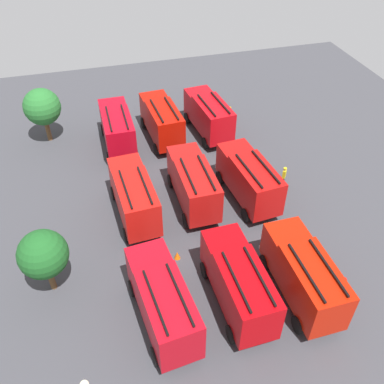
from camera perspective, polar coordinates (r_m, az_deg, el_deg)
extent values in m
plane|color=#38383D|center=(33.42, 0.00, -1.83)|extent=(56.83, 56.83, 0.00)
cube|color=#B71606|center=(28.20, 12.60, -7.10)|extent=(2.23, 2.52, 2.60)
cube|color=#8C9EAD|center=(28.60, 11.78, -5.20)|extent=(0.10, 2.13, 1.46)
cube|color=#B71606|center=(26.24, 16.00, -12.21)|extent=(4.83, 2.55, 2.90)
cube|color=black|center=(24.76, 15.26, -10.42)|extent=(4.32, 0.17, 0.12)
cube|color=black|center=(25.36, 18.01, -9.60)|extent=(4.32, 0.17, 0.12)
cube|color=silver|center=(29.73, 11.28, -6.98)|extent=(0.23, 2.38, 0.28)
cylinder|color=black|center=(29.03, 9.84, -9.43)|extent=(1.10, 0.36, 1.10)
cylinder|color=black|center=(29.92, 14.08, -8.32)|extent=(1.10, 0.36, 1.10)
cylinder|color=black|center=(26.58, 14.23, -17.08)|extent=(1.10, 0.36, 1.10)
cylinder|color=black|center=(27.55, 18.80, -15.53)|extent=(1.10, 0.36, 1.10)
cube|color=#AF0D0C|center=(34.69, 5.91, 4.22)|extent=(2.42, 2.69, 2.60)
cube|color=#8C9EAD|center=(35.27, 5.22, 5.57)|extent=(0.27, 2.12, 1.46)
cube|color=#AF0D0C|center=(32.19, 8.57, 0.97)|extent=(5.01, 2.93, 2.90)
cube|color=black|center=(30.94, 7.72, 2.93)|extent=(4.31, 0.52, 0.12)
cube|color=black|center=(31.52, 9.96, 3.45)|extent=(4.31, 0.52, 0.12)
cube|color=silver|center=(36.23, 4.98, 3.80)|extent=(0.42, 2.38, 0.28)
cylinder|color=black|center=(35.34, 3.85, 1.97)|extent=(1.13, 0.45, 1.10)
cylinder|color=black|center=(36.22, 7.33, 2.79)|extent=(1.13, 0.45, 1.10)
cylinder|color=black|center=(32.06, 7.35, -3.14)|extent=(1.13, 0.45, 1.10)
cylinder|color=black|center=(33.03, 11.08, -2.09)|extent=(1.13, 0.45, 1.10)
cube|color=#B70910|center=(42.80, 0.98, 11.97)|extent=(2.42, 2.69, 2.60)
cube|color=#8C9EAD|center=(43.51, 0.47, 12.95)|extent=(0.28, 2.12, 1.46)
cube|color=#B70910|center=(39.91, 2.85, 9.91)|extent=(5.01, 2.93, 2.90)
cube|color=black|center=(38.90, 1.97, 11.73)|extent=(4.31, 0.52, 0.12)
cube|color=black|center=(39.39, 3.86, 12.05)|extent=(4.31, 0.52, 0.12)
cube|color=silver|center=(44.33, 0.39, 11.36)|extent=(0.42, 2.38, 0.28)
cylinder|color=black|center=(43.35, -0.64, 10.02)|extent=(1.13, 0.45, 1.10)
cylinder|color=black|center=(44.11, 2.34, 10.57)|extent=(1.13, 0.45, 1.10)
cylinder|color=black|center=(39.47, 1.83, 6.66)|extent=(1.13, 0.45, 1.10)
cylinder|color=black|center=(40.31, 5.02, 7.30)|extent=(1.13, 0.45, 1.10)
cube|color=#B20509|center=(27.20, 4.38, -8.22)|extent=(2.27, 2.56, 2.60)
cube|color=#8C9EAD|center=(27.62, 3.66, -6.23)|extent=(0.14, 2.13, 1.46)
cube|color=#B20509|center=(25.10, 7.25, -13.69)|extent=(4.87, 2.63, 2.90)
cube|color=black|center=(23.66, 6.00, -11.89)|extent=(4.32, 0.24, 0.12)
cube|color=black|center=(24.07, 9.10, -11.05)|extent=(4.32, 0.24, 0.12)
cube|color=silver|center=(28.79, 3.43, -8.02)|extent=(0.27, 2.38, 0.28)
cylinder|color=black|center=(28.22, 1.76, -10.56)|extent=(1.11, 0.38, 1.10)
cylinder|color=black|center=(28.82, 6.36, -9.42)|extent=(1.11, 0.38, 1.10)
cylinder|color=black|center=(25.61, 5.39, -18.69)|extent=(1.11, 0.38, 1.10)
cylinder|color=black|center=(26.28, 10.50, -17.16)|extent=(1.11, 0.38, 1.10)
cube|color=#AA100E|center=(34.09, -0.96, 3.71)|extent=(2.21, 2.51, 2.60)
cube|color=#8C9EAD|center=(34.73, -1.42, 5.12)|extent=(0.09, 2.13, 1.46)
cube|color=#AA100E|center=(31.35, 0.69, 0.25)|extent=(4.81, 2.53, 2.90)
cube|color=black|center=(30.21, -0.54, 2.30)|extent=(4.32, 0.15, 0.12)
cube|color=black|center=(30.52, 1.95, 2.73)|extent=(4.32, 0.15, 0.12)
cube|color=silver|center=(35.71, -1.44, 3.34)|extent=(0.21, 2.38, 0.28)
cylinder|color=black|center=(34.97, -2.92, 1.54)|extent=(1.10, 0.36, 1.10)
cylinder|color=black|center=(35.44, 0.86, 2.20)|extent=(1.10, 0.36, 1.10)
cylinder|color=black|center=(31.39, -0.83, -3.86)|extent=(1.10, 0.36, 1.10)
cylinder|color=black|center=(31.91, 3.34, -3.04)|extent=(1.10, 0.36, 1.10)
cube|color=#A90E05|center=(42.09, -5.08, 11.30)|extent=(2.36, 2.64, 2.60)
cube|color=#8C9EAD|center=(42.84, -5.48, 12.30)|extent=(0.22, 2.13, 1.46)
cube|color=#A90E05|center=(39.07, -3.73, 9.15)|extent=(4.95, 2.81, 2.90)
cube|color=black|center=(38.14, -4.84, 10.98)|extent=(4.32, 0.40, 0.12)
cube|color=black|center=(38.45, -2.82, 11.34)|extent=(4.32, 0.40, 0.12)
cube|color=silver|center=(43.67, -5.41, 10.69)|extent=(0.36, 2.38, 0.28)
cylinder|color=black|center=(42.80, -6.60, 9.32)|extent=(1.12, 0.42, 1.10)
cylinder|color=black|center=(43.28, -3.48, 9.90)|extent=(1.12, 0.42, 1.10)
cylinder|color=black|center=(38.77, -4.83, 5.82)|extent=(1.12, 0.42, 1.10)
cylinder|color=black|center=(39.30, -1.44, 6.49)|extent=(1.12, 0.42, 1.10)
cube|color=#B20A15|center=(26.36, -5.72, -10.44)|extent=(2.45, 2.71, 2.60)
cube|color=#8C9EAD|center=(26.79, -6.42, -8.38)|extent=(0.30, 2.12, 1.46)
cube|color=#B20A15|center=(24.22, -3.23, -16.24)|extent=(5.03, 2.98, 2.90)
cube|color=black|center=(22.83, -5.06, -14.56)|extent=(4.31, 0.57, 0.12)
cube|color=black|center=(23.04, -1.71, -13.59)|extent=(4.31, 0.57, 0.12)
cube|color=silver|center=(28.00, -6.29, -10.14)|extent=(0.44, 2.38, 0.28)
cylinder|color=black|center=(27.56, -8.07, -12.82)|extent=(1.13, 0.46, 1.10)
cylinder|color=black|center=(27.88, -3.22, -11.49)|extent=(1.13, 0.46, 1.10)
cylinder|color=black|center=(24.93, -4.92, -21.35)|extent=(1.13, 0.46, 1.10)
cylinder|color=black|center=(25.27, 0.59, -19.67)|extent=(1.13, 0.46, 1.10)
cube|color=red|center=(33.26, -8.83, 2.09)|extent=(2.34, 2.63, 2.60)
cube|color=#8C9EAD|center=(33.90, -9.25, 3.55)|extent=(0.20, 2.13, 1.46)
cube|color=red|center=(30.49, -7.49, -1.54)|extent=(4.94, 2.78, 2.90)
cube|color=black|center=(29.40, -9.05, 0.46)|extent=(4.32, 0.37, 0.12)
cube|color=black|center=(29.56, -6.46, 1.01)|extent=(4.32, 0.37, 0.12)
cube|color=silver|center=(34.90, -9.05, 1.76)|extent=(0.34, 2.38, 0.28)
cylinder|color=black|center=(34.28, -10.59, -0.16)|extent=(1.12, 0.41, 1.10)
cylinder|color=black|center=(34.52, -6.70, 0.67)|extent=(1.12, 0.41, 1.10)
cylinder|color=black|center=(30.69, -8.90, -5.80)|extent=(1.12, 0.41, 1.10)
cylinder|color=black|center=(30.96, -4.56, -4.82)|extent=(1.12, 0.41, 1.10)
cube|color=#AA0716|center=(41.42, -10.59, 10.23)|extent=(2.21, 2.51, 2.60)
cube|color=#8C9EAD|center=(42.19, -10.82, 11.28)|extent=(0.09, 2.13, 1.46)
cube|color=#AA0716|center=(38.34, -9.93, 7.93)|extent=(4.81, 2.51, 2.90)
cube|color=black|center=(37.50, -11.26, 9.77)|extent=(4.32, 0.13, 0.12)
cube|color=black|center=(37.58, -9.16, 10.12)|extent=(4.32, 0.13, 0.12)
cube|color=silver|center=(43.03, -10.61, 9.67)|extent=(0.21, 2.38, 0.28)
cylinder|color=black|center=(42.33, -11.99, 8.27)|extent=(1.10, 0.35, 1.10)
cylinder|color=black|center=(42.45, -8.76, 8.82)|extent=(1.10, 0.35, 1.10)
cylinder|color=black|center=(38.22, -11.18, 4.55)|extent=(1.10, 0.35, 1.10)
cylinder|color=black|center=(38.36, -7.63, 5.16)|extent=(1.10, 0.35, 1.10)
cylinder|color=black|center=(27.41, 10.40, -14.24)|extent=(0.16, 0.16, 0.77)
cylinder|color=black|center=(27.49, 10.09, -13.96)|extent=(0.16, 0.16, 0.77)
cube|color=#B7140F|center=(26.87, 10.43, -13.20)|extent=(0.48, 0.37, 0.67)
sphere|color=#9E704C|center=(26.52, 10.54, -12.63)|extent=(0.22, 0.22, 0.22)
cylinder|color=#B7140F|center=(26.45, 10.57, -12.52)|extent=(0.27, 0.27, 0.07)
cylinder|color=black|center=(28.86, 19.55, -12.73)|extent=(0.16, 0.16, 0.85)
cylinder|color=black|center=(28.74, 19.23, -12.89)|extent=(0.16, 0.16, 0.85)
cube|color=#B7140F|center=(28.20, 19.75, -11.83)|extent=(0.30, 0.45, 0.74)
sphere|color=tan|center=(27.83, 19.97, -11.20)|extent=(0.24, 0.24, 0.24)
cylinder|color=#B7140F|center=(27.76, 20.02, -11.08)|extent=(0.30, 0.30, 0.07)
cylinder|color=black|center=(43.56, 4.91, 9.83)|extent=(0.16, 0.16, 0.83)
cylinder|color=black|center=(43.53, 5.18, 9.79)|extent=(0.16, 0.16, 0.83)
cube|color=orange|center=(43.16, 5.10, 10.69)|extent=(0.42, 0.48, 0.72)
sphere|color=brown|center=(42.93, 5.14, 11.24)|extent=(0.23, 0.23, 0.23)
cylinder|color=orange|center=(42.88, 5.15, 11.35)|extent=(0.29, 0.29, 0.07)
cylinder|color=black|center=(35.85, 12.22, 1.36)|extent=(0.16, 0.16, 0.82)
cylinder|color=black|center=(36.01, 12.31, 1.55)|extent=(0.16, 0.16, 0.82)
cube|color=gold|center=(35.46, 12.44, 2.43)|extent=(0.48, 0.46, 0.72)
sphere|color=beige|center=(35.18, 12.54, 3.03)|extent=(0.23, 0.23, 0.23)
cylinder|color=gold|center=(35.12, 12.57, 3.16)|extent=(0.29, 0.29, 0.07)
cylinder|color=black|center=(45.42, 3.52, 11.26)|extent=(0.16, 0.16, 0.81)
cylinder|color=black|center=(45.29, 3.71, 11.16)|extent=(0.16, 0.16, 0.81)
cube|color=black|center=(44.99, 3.65, 12.06)|extent=(0.48, 0.41, 0.71)
sphere|color=tan|center=(44.77, 3.68, 12.58)|extent=(0.23, 0.23, 0.23)
cylinder|color=black|center=(44.73, 3.68, 12.69)|extent=(0.29, 0.29, 0.07)
cylinder|color=brown|center=(28.72, -18.60, -11.01)|extent=(0.38, 0.38, 1.92)
sphere|color=#19511E|center=(27.06, -19.60, -7.98)|extent=(3.08, 3.08, 3.08)
cylinder|color=brown|center=(42.67, -18.98, 7.95)|extent=(0.42, 0.42, 2.12)
sphere|color=#236628|center=(41.48, -19.72, 10.84)|extent=(3.39, 3.39, 3.39)
cone|color=#F2600C|center=(29.38, -2.02, -8.58)|extent=(0.43, 0.43, 0.61)
cone|color=#F2600C|center=(36.71, 10.09, 2.58)|extent=(0.45, 0.45, 0.64)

